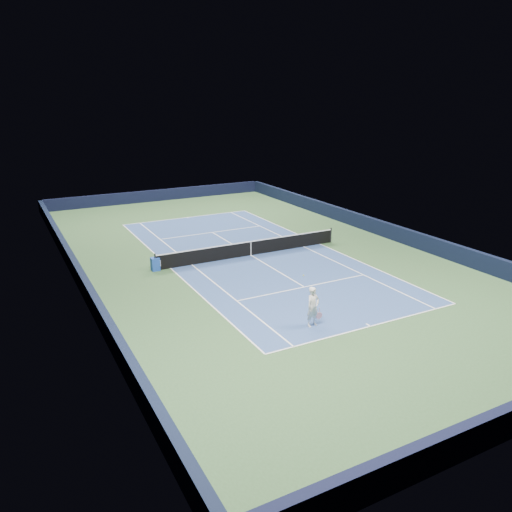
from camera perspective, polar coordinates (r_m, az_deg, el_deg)
name	(u,v)px	position (r m, az deg, el deg)	size (l,w,h in m)	color
ground	(251,255)	(32.70, -0.60, 0.08)	(40.00, 40.00, 0.00)	#30502C
wall_far	(159,195)	(50.47, -11.06, 6.83)	(22.00, 0.35, 1.10)	black
wall_right	(379,227)	(38.52, 13.88, 3.18)	(0.35, 40.00, 1.10)	black
wall_left	(78,274)	(29.44, -19.67, -1.95)	(0.35, 40.00, 1.10)	black
court_surface	(251,255)	(32.69, -0.60, 0.09)	(10.97, 23.77, 0.01)	navy
baseline_far	(187,217)	(43.21, -7.87, 4.40)	(10.97, 0.08, 0.00)	white
baseline_near	(370,326)	(23.52, 12.95, -7.83)	(10.97, 0.08, 0.00)	white
sideline_doubles_right	(320,244)	(35.43, 7.31, 1.38)	(0.08, 23.77, 0.00)	white
sideline_doubles_left	(171,268)	(30.70, -9.73, -1.38)	(0.08, 23.77, 0.00)	white
sideline_singles_right	(304,247)	(34.68, 5.46, 1.08)	(0.08, 23.77, 0.00)	white
sideline_singles_left	(192,265)	(31.12, -7.34, -1.00)	(0.08, 23.77, 0.00)	white
service_line_far	(212,232)	(38.26, -5.01, 2.71)	(8.23, 0.08, 0.00)	white
service_line_near	(304,287)	(27.49, 5.55, -3.54)	(8.23, 0.08, 0.00)	white
center_service_line	(251,255)	(32.69, -0.60, 0.10)	(0.08, 12.80, 0.00)	white
center_mark_far	(188,218)	(43.07, -7.80, 4.36)	(0.08, 0.30, 0.00)	white
center_mark_near	(368,325)	(23.62, 12.71, -7.69)	(0.08, 0.30, 0.00)	white
tennis_net	(251,248)	(32.54, -0.60, 0.93)	(12.90, 0.10, 1.07)	black
sponsor_cube	(155,264)	(30.39, -11.44, -0.91)	(0.56, 0.45, 0.80)	#1D45AF
tennis_player	(313,307)	(22.74, 6.53, -5.80)	(0.87, 1.32, 2.14)	white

